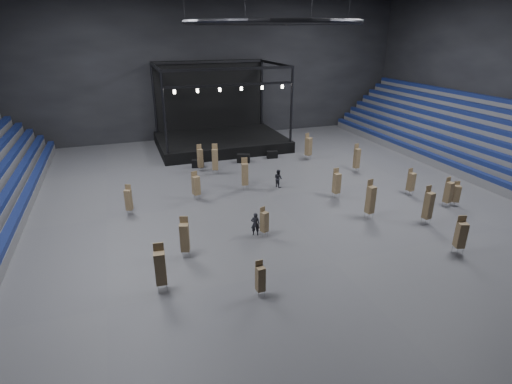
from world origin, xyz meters
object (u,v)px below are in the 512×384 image
object	(u,v)px
chair_stack_0	(215,159)
chair_stack_15	(411,181)
chair_stack_3	(371,199)
chair_stack_17	(456,193)
chair_stack_10	(461,234)
chair_stack_14	(260,278)
flight_case_left	(198,164)
chair_stack_5	(308,146)
flight_case_right	(272,155)
chair_stack_13	(196,185)
chair_stack_2	(337,183)
chair_stack_12	(185,237)
chair_stack_8	(129,199)
chair_stack_9	(264,221)
man_center	(255,224)
crew_member	(278,178)
chair_stack_7	(200,158)
flight_case_mid	(243,158)
stage	(219,133)
chair_stack_11	(357,158)
chair_stack_16	(245,174)
chair_stack_6	(449,192)
chair_stack_1	(428,205)
chair_stack_4	(160,267)

from	to	relation	value
chair_stack_0	chair_stack_15	distance (m)	17.09
chair_stack_3	chair_stack_17	size ratio (longest dim) A/B	1.47
chair_stack_10	chair_stack_14	distance (m)	12.68
flight_case_left	chair_stack_5	bearing A→B (deg)	-5.64
flight_case_right	chair_stack_13	xyz separation A→B (m)	(-9.68, -8.25, 0.85)
chair_stack_2	chair_stack_12	bearing A→B (deg)	-164.32
chair_stack_8	chair_stack_13	xyz separation A→B (m)	(5.15, 1.11, 0.05)
chair_stack_0	chair_stack_10	xyz separation A→B (m)	(10.38, -18.71, -0.19)
chair_stack_8	chair_stack_9	size ratio (longest dim) A/B	1.11
chair_stack_2	chair_stack_13	distance (m)	11.14
chair_stack_3	man_center	size ratio (longest dim) A/B	1.81
chair_stack_17	crew_member	bearing A→B (deg)	164.24
chair_stack_15	chair_stack_7	bearing A→B (deg)	130.73
chair_stack_10	chair_stack_5	bearing A→B (deg)	107.82
flight_case_left	chair_stack_9	world-z (taller)	chair_stack_9
flight_case_mid	chair_stack_10	size ratio (longest dim) A/B	0.53
chair_stack_8	flight_case_mid	bearing A→B (deg)	61.06
flight_case_right	chair_stack_2	bearing A→B (deg)	-85.34
chair_stack_15	crew_member	bearing A→B (deg)	139.56
chair_stack_15	stage	bearing A→B (deg)	107.38
flight_case_mid	chair_stack_2	bearing A→B (deg)	-69.17
chair_stack_11	man_center	xyz separation A→B (m)	(-13.12, -8.74, -0.57)
chair_stack_2	chair_stack_8	xyz separation A→B (m)	(-15.78, 2.22, -0.10)
chair_stack_0	chair_stack_10	size ratio (longest dim) A/B	1.19
chair_stack_0	chair_stack_13	bearing A→B (deg)	-101.34
chair_stack_16	chair_stack_7	bearing A→B (deg)	124.06
man_center	chair_stack_3	bearing A→B (deg)	-160.88
chair_stack_6	chair_stack_7	bearing A→B (deg)	126.32
chair_stack_3	chair_stack_12	world-z (taller)	chair_stack_3
chair_stack_6	chair_stack_7	size ratio (longest dim) A/B	0.92
chair_stack_11	chair_stack_10	bearing A→B (deg)	-104.86
flight_case_right	chair_stack_8	world-z (taller)	chair_stack_8
chair_stack_2	man_center	distance (m)	9.04
flight_case_left	flight_case_right	bearing A→B (deg)	3.42
flight_case_left	flight_case_mid	size ratio (longest dim) A/B	0.87
chair_stack_1	chair_stack_10	distance (m)	4.00
flight_case_mid	chair_stack_4	size ratio (longest dim) A/B	0.48
chair_stack_13	crew_member	xyz separation A→B (m)	(7.14, 0.37, -0.44)
chair_stack_15	chair_stack_13	bearing A→B (deg)	152.18
chair_stack_16	chair_stack_12	bearing A→B (deg)	-115.37
chair_stack_8	chair_stack_17	distance (m)	24.44
stage	chair_stack_3	bearing A→B (deg)	-76.67
chair_stack_7	chair_stack_14	bearing A→B (deg)	-98.78
stage	flight_case_mid	world-z (taller)	stage
stage	chair_stack_4	size ratio (longest dim) A/B	5.21
man_center	chair_stack_5	bearing A→B (deg)	-106.59
chair_stack_0	chair_stack_1	distance (m)	18.68
chair_stack_17	chair_stack_6	bearing A→B (deg)	-167.08
chair_stack_8	chair_stack_14	distance (m)	13.52
chair_stack_2	chair_stack_13	size ratio (longest dim) A/B	1.06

